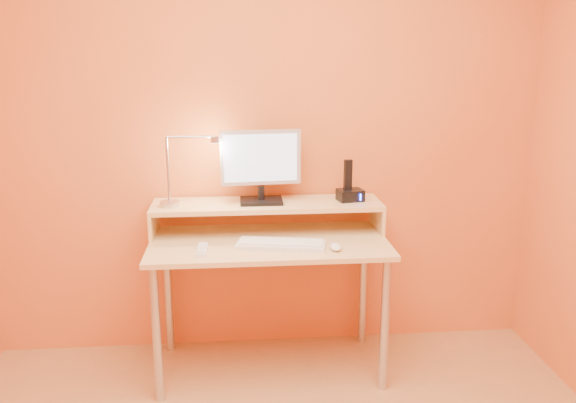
{
  "coord_description": "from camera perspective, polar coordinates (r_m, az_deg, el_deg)",
  "views": [
    {
      "loc": [
        -0.15,
        -1.64,
        1.66
      ],
      "look_at": [
        0.09,
        1.13,
        0.93
      ],
      "focal_mm": 36.57,
      "sensor_mm": 36.0,
      "label": 1
    }
  ],
  "objects": [
    {
      "name": "monitor_foot",
      "position": [
        3.07,
        -2.62,
        0.06
      ],
      "size": [
        0.22,
        0.16,
        0.02
      ],
      "primitive_type": "cube",
      "color": "black",
      "rests_on": "desk_shelf"
    },
    {
      "name": "desk_leg_br",
      "position": [
        3.41,
        7.3,
        -8.13
      ],
      "size": [
        0.04,
        0.04,
        0.69
      ],
      "primitive_type": "cylinder",
      "color": "silver",
      "rests_on": "floor"
    },
    {
      "name": "lamp_base",
      "position": [
        3.06,
        -11.42,
        -0.21
      ],
      "size": [
        0.1,
        0.1,
        0.02
      ],
      "primitive_type": "cylinder",
      "color": "silver",
      "rests_on": "desk_shelf"
    },
    {
      "name": "wall_back",
      "position": [
        3.17,
        -2.28,
        7.18
      ],
      "size": [
        3.0,
        0.04,
        2.5
      ],
      "primitive_type": "cube",
      "color": "orange",
      "rests_on": "floor"
    },
    {
      "name": "desk_leg_bl",
      "position": [
        3.36,
        -11.57,
        -8.68
      ],
      "size": [
        0.04,
        0.04,
        0.69
      ],
      "primitive_type": "cylinder",
      "color": "silver",
      "rests_on": "floor"
    },
    {
      "name": "monitor_screen",
      "position": [
        3.01,
        -2.66,
        4.24
      ],
      "size": [
        0.38,
        0.04,
        0.25
      ],
      "primitive_type": "cube",
      "rotation": [
        0.0,
        0.0,
        0.09
      ],
      "color": "#B3C8F4",
      "rests_on": "monitor_panel"
    },
    {
      "name": "monitor_panel",
      "position": [
        3.03,
        -2.67,
        4.3
      ],
      "size": [
        0.42,
        0.07,
        0.28
      ],
      "primitive_type": "cube",
      "rotation": [
        0.0,
        0.0,
        0.09
      ],
      "color": "#B5B5B7",
      "rests_on": "monitor_neck"
    },
    {
      "name": "mouse",
      "position": [
        2.84,
        4.67,
        -4.4
      ],
      "size": [
        0.06,
        0.1,
        0.03
      ],
      "primitive_type": "ellipsoid",
      "rotation": [
        0.0,
        0.0,
        -0.05
      ],
      "color": "white",
      "rests_on": "desk_lower"
    },
    {
      "name": "phone_handset",
      "position": [
        3.09,
        5.85,
        2.6
      ],
      "size": [
        0.04,
        0.03,
        0.16
      ],
      "primitive_type": "cube",
      "rotation": [
        0.0,
        0.0,
        0.18
      ],
      "color": "black",
      "rests_on": "phone_dock"
    },
    {
      "name": "desk_leg_fl",
      "position": [
        2.91,
        -12.65,
        -12.55
      ],
      "size": [
        0.04,
        0.04,
        0.69
      ],
      "primitive_type": "cylinder",
      "color": "silver",
      "rests_on": "floor"
    },
    {
      "name": "desk_lower",
      "position": [
        2.98,
        -1.86,
        -4.03
      ],
      "size": [
        1.2,
        0.6,
        0.02
      ],
      "primitive_type": "cube",
      "color": "#DFB684",
      "rests_on": "floor"
    },
    {
      "name": "shelf_riser_left",
      "position": [
        3.13,
        -12.92,
        -1.97
      ],
      "size": [
        0.02,
        0.3,
        0.14
      ],
      "primitive_type": "cube",
      "color": "#DFB684",
      "rests_on": "desk_lower"
    },
    {
      "name": "keyboard",
      "position": [
        2.87,
        -0.68,
        -4.25
      ],
      "size": [
        0.45,
        0.22,
        0.02
      ],
      "primitive_type": "cube",
      "rotation": [
        0.0,
        0.0,
        -0.2
      ],
      "color": "silver",
      "rests_on": "desk_lower"
    },
    {
      "name": "remote_control",
      "position": [
        2.84,
        -8.33,
        -4.68
      ],
      "size": [
        0.05,
        0.17,
        0.02
      ],
      "primitive_type": "cube",
      "rotation": [
        0.0,
        0.0,
        -0.02
      ],
      "color": "silver",
      "rests_on": "desk_lower"
    },
    {
      "name": "desk_leg_fr",
      "position": [
        2.97,
        9.37,
        -11.81
      ],
      "size": [
        0.04,
        0.04,
        0.69
      ],
      "primitive_type": "cylinder",
      "color": "silver",
      "rests_on": "floor"
    },
    {
      "name": "monitor_back",
      "position": [
        3.05,
        -2.69,
        4.38
      ],
      "size": [
        0.37,
        0.05,
        0.24
      ],
      "primitive_type": "cube",
      "rotation": [
        0.0,
        0.0,
        0.09
      ],
      "color": "black",
      "rests_on": "monitor_panel"
    },
    {
      "name": "lamp_head",
      "position": [
        2.97,
        -7.12,
        6.0
      ],
      "size": [
        0.04,
        0.04,
        0.03
      ],
      "primitive_type": "cylinder",
      "color": "silver",
      "rests_on": "lamp_arm"
    },
    {
      "name": "phone_led",
      "position": [
        3.08,
        7.07,
        0.42
      ],
      "size": [
        0.01,
        0.0,
        0.04
      ],
      "primitive_type": "cube",
      "color": "#1551FF",
      "rests_on": "phone_dock"
    },
    {
      "name": "lamp_arm",
      "position": [
        2.98,
        -9.45,
        6.22
      ],
      "size": [
        0.24,
        0.01,
        0.01
      ],
      "primitive_type": "cylinder",
      "rotation": [
        0.0,
        1.57,
        0.0
      ],
      "color": "silver",
      "rests_on": "lamp_post"
    },
    {
      "name": "lamp_bulb",
      "position": [
        2.98,
        -7.11,
        5.7
      ],
      "size": [
        0.03,
        0.03,
        0.0
      ],
      "primitive_type": "cylinder",
      "color": "#FFEAC6",
      "rests_on": "lamp_head"
    },
    {
      "name": "shelf_riser_right",
      "position": [
        3.18,
        8.65,
        -1.46
      ],
      "size": [
        0.02,
        0.3,
        0.14
      ],
      "primitive_type": "cube",
      "color": "#DFB684",
      "rests_on": "desk_lower"
    },
    {
      "name": "monitor_neck",
      "position": [
        3.06,
        -2.62,
        0.86
      ],
      "size": [
        0.04,
        0.04,
        0.07
      ],
      "primitive_type": "cylinder",
      "color": "black",
      "rests_on": "monitor_foot"
    },
    {
      "name": "desk_shelf",
      "position": [
        3.08,
        -2.05,
        -0.31
      ],
      "size": [
        1.2,
        0.3,
        0.02
      ],
      "primitive_type": "cube",
      "color": "#DFB684",
      "rests_on": "desk_lower"
    },
    {
      "name": "phone_dock",
      "position": [
        3.12,
        6.07,
        0.63
      ],
      "size": [
        0.15,
        0.12,
        0.06
      ],
      "primitive_type": "cube",
      "rotation": [
        0.0,
        0.0,
        0.18
      ],
      "color": "black",
      "rests_on": "desk_shelf"
    },
    {
      "name": "lamp_post",
      "position": [
        3.02,
        -11.59,
        3.05
      ],
      "size": [
        0.01,
        0.01,
        0.33
      ],
      "primitive_type": "cylinder",
      "color": "silver",
      "rests_on": "lamp_base"
    }
  ]
}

